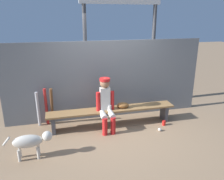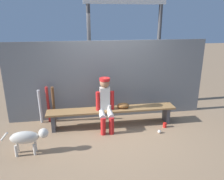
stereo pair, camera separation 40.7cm
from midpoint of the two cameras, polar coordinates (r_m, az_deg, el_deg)
name	(u,v)px [view 1 (the left image)]	position (r m, az deg, el deg)	size (l,w,h in m)	color
ground_plane	(112,125)	(5.31, -2.22, -9.03)	(30.00, 30.00, 0.00)	#937556
chainlink_fence	(107,80)	(5.45, -3.50, 2.45)	(4.84, 0.03, 1.90)	slate
dugout_bench	(112,112)	(5.16, -2.27, -5.66)	(2.94, 0.36, 0.43)	olive
player_seated	(106,103)	(4.93, -3.90, -3.32)	(0.41, 0.55, 1.16)	silver
baseball_glove	(123,105)	(5.16, 0.51, -3.93)	(0.28, 0.20, 0.12)	brown
bat_wood_dark	(52,106)	(5.39, -17.16, -4.03)	(0.06, 0.06, 0.94)	brown
bat_aluminum_red	(46,107)	(5.43, -18.46, -4.11)	(0.06, 0.06, 0.91)	#B22323
bat_aluminum_silver	(38,109)	(5.45, -20.36, -4.62)	(0.06, 0.06, 0.84)	#B7B7BC
baseball	(160,130)	(5.12, 9.79, -9.93)	(0.07, 0.07, 0.07)	white
cup_on_ground	(164,123)	(5.39, 10.95, -8.28)	(0.08, 0.08, 0.11)	red
cup_on_bench	(110,108)	(5.05, -2.93, -4.53)	(0.08, 0.08, 0.11)	silver
scoreboard	(123,2)	(6.03, 0.79, 21.56)	(2.38, 0.27, 3.91)	#3F3F42
dog	(31,141)	(4.37, -22.51, -11.99)	(0.84, 0.20, 0.49)	beige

